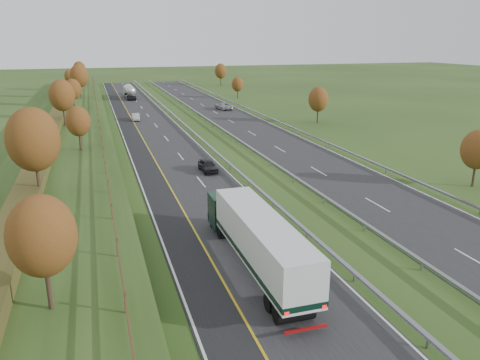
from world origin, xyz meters
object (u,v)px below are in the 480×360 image
Objects in this scene: box_lorry at (256,238)px; car_dark_near at (208,166)px; car_silver_mid at (136,117)px; road_tanker at (130,91)px; car_oncoming at (223,106)px; car_small_far at (128,92)px.

box_lorry is 3.97× the size of car_dark_near.
road_tanker is at bearing 89.25° from car_silver_mid.
car_oncoming is (17.75, 72.05, -1.53)m from box_lorry.
car_small_far is at bearing 87.69° from road_tanker.
car_small_far is at bearing 89.39° from car_silver_mid.
car_dark_near is (2.72, -74.18, -1.12)m from road_tanker.
car_small_far is at bearing 89.83° from box_lorry.
car_dark_near is at bearing -82.52° from car_small_far.
car_silver_mid is at bearing -92.96° from road_tanker.
box_lorry is at bearing 70.20° from car_oncoming.
car_silver_mid is at bearing 91.70° from box_lorry.
box_lorry is 74.22m from car_oncoming.
car_silver_mid is 21.51m from car_oncoming.
box_lorry is 24.66m from car_dark_near.
road_tanker is 9.27m from car_small_far.
car_small_far is (0.32, 107.83, -1.63)m from box_lorry.
road_tanker is at bearing -86.44° from car_small_far.
car_oncoming is (15.08, 47.59, 0.06)m from car_dark_near.
box_lorry is at bearing -98.20° from car_dark_near.
box_lorry reaches higher than car_oncoming.
road_tanker is 2.48× the size of car_small_far.
car_oncoming is at bearing -58.16° from car_small_far.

